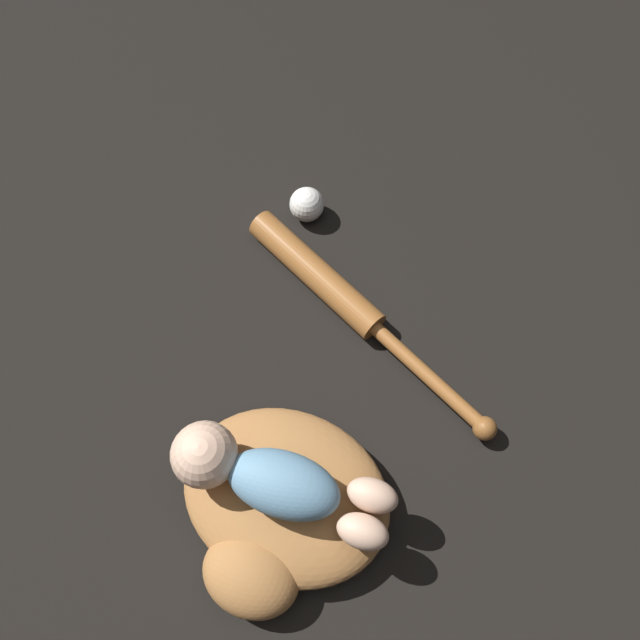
% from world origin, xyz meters
% --- Properties ---
extents(ground_plane, '(6.00, 6.00, 0.00)m').
position_xyz_m(ground_plane, '(0.00, 0.00, 0.00)').
color(ground_plane, black).
extents(baseball_glove, '(0.38, 0.36, 0.09)m').
position_xyz_m(baseball_glove, '(-0.03, 0.03, 0.04)').
color(baseball_glove, '#A8703D').
rests_on(baseball_glove, ground).
extents(baby_figure, '(0.35, 0.12, 0.10)m').
position_xyz_m(baby_figure, '(-0.01, 0.01, 0.13)').
color(baby_figure, '#6693B2').
rests_on(baby_figure, baseball_glove).
extents(baseball_bat, '(0.54, 0.34, 0.06)m').
position_xyz_m(baseball_bat, '(-0.02, -0.37, 0.03)').
color(baseball_bat, '#9E602D').
rests_on(baseball_bat, ground).
extents(baseball, '(0.07, 0.07, 0.07)m').
position_xyz_m(baseball, '(0.09, -0.55, 0.04)').
color(baseball, white).
rests_on(baseball, ground).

